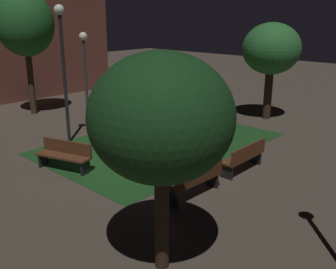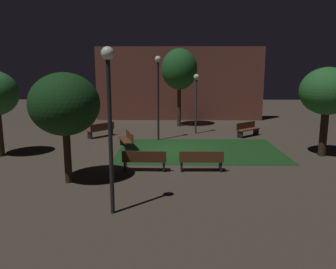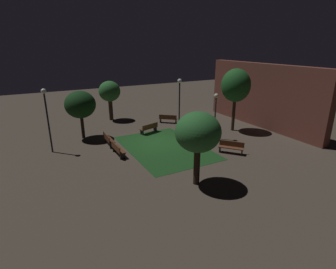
{
  "view_description": "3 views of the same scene",
  "coord_description": "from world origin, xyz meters",
  "px_view_note": "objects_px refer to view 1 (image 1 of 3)",
  "views": [
    {
      "loc": [
        -8.42,
        -9.42,
        4.58
      ],
      "look_at": [
        0.63,
        -0.98,
        0.73
      ],
      "focal_mm": 41.6,
      "sensor_mm": 36.0,
      "label": 1
    },
    {
      "loc": [
        -0.02,
        -16.88,
        4.12
      ],
      "look_at": [
        -0.25,
        0.5,
        0.75
      ],
      "focal_mm": 35.84,
      "sensor_mm": 36.0,
      "label": 2
    },
    {
      "loc": [
        18.59,
        -8.88,
        7.66
      ],
      "look_at": [
        0.96,
        0.58,
        0.85
      ],
      "focal_mm": 28.64,
      "sensor_mm": 36.0,
      "label": 3
    }
  ],
  "objects_px": {
    "bench_corner": "(65,154)",
    "tree_lawn_side": "(161,119)",
    "bench_front_right": "(195,180)",
    "bench_near_trees": "(152,101)",
    "tree_back_left": "(271,50)",
    "lamp_post_path_center": "(62,53)",
    "tree_right_canopy": "(25,24)",
    "bench_front_left": "(244,156)",
    "lamp_post_near_wall": "(85,60)"
  },
  "relations": [
    {
      "from": "bench_corner",
      "to": "tree_lawn_side",
      "type": "distance_m",
      "value": 6.18
    },
    {
      "from": "bench_front_right",
      "to": "bench_near_trees",
      "type": "distance_m",
      "value": 9.5
    },
    {
      "from": "bench_corner",
      "to": "bench_front_right",
      "type": "bearing_deg",
      "value": -73.0
    },
    {
      "from": "bench_near_trees",
      "to": "tree_back_left",
      "type": "height_order",
      "value": "tree_back_left"
    },
    {
      "from": "lamp_post_path_center",
      "to": "bench_front_right",
      "type": "bearing_deg",
      "value": -92.85
    },
    {
      "from": "tree_right_canopy",
      "to": "lamp_post_path_center",
      "type": "height_order",
      "value": "tree_right_canopy"
    },
    {
      "from": "tree_back_left",
      "to": "lamp_post_path_center",
      "type": "distance_m",
      "value": 8.88
    },
    {
      "from": "bench_front_right",
      "to": "tree_right_canopy",
      "type": "bearing_deg",
      "value": 81.77
    },
    {
      "from": "bench_corner",
      "to": "lamp_post_path_center",
      "type": "distance_m",
      "value": 3.89
    },
    {
      "from": "bench_front_left",
      "to": "bench_corner",
      "type": "xyz_separation_m",
      "value": [
        -3.58,
        4.11,
        0.0
      ]
    },
    {
      "from": "tree_lawn_side",
      "to": "lamp_post_near_wall",
      "type": "bearing_deg",
      "value": 61.16
    },
    {
      "from": "lamp_post_near_wall",
      "to": "lamp_post_path_center",
      "type": "height_order",
      "value": "lamp_post_path_center"
    },
    {
      "from": "bench_corner",
      "to": "tree_right_canopy",
      "type": "distance_m",
      "value": 8.56
    },
    {
      "from": "bench_front_right",
      "to": "tree_back_left",
      "type": "relative_size",
      "value": 0.43
    },
    {
      "from": "tree_lawn_side",
      "to": "bench_near_trees",
      "type": "bearing_deg",
      "value": 46.07
    },
    {
      "from": "tree_right_canopy",
      "to": "bench_front_right",
      "type": "bearing_deg",
      "value": -98.23
    },
    {
      "from": "bench_corner",
      "to": "lamp_post_near_wall",
      "type": "relative_size",
      "value": 0.48
    },
    {
      "from": "tree_back_left",
      "to": "lamp_post_near_wall",
      "type": "relative_size",
      "value": 1.1
    },
    {
      "from": "bench_near_trees",
      "to": "tree_lawn_side",
      "type": "height_order",
      "value": "tree_lawn_side"
    },
    {
      "from": "lamp_post_near_wall",
      "to": "tree_right_canopy",
      "type": "bearing_deg",
      "value": 109.37
    },
    {
      "from": "bench_front_right",
      "to": "bench_front_left",
      "type": "distance_m",
      "value": 2.33
    },
    {
      "from": "lamp_post_near_wall",
      "to": "lamp_post_path_center",
      "type": "bearing_deg",
      "value": -138.74
    },
    {
      "from": "bench_front_left",
      "to": "tree_back_left",
      "type": "bearing_deg",
      "value": 23.69
    },
    {
      "from": "tree_right_canopy",
      "to": "tree_lawn_side",
      "type": "distance_m",
      "value": 13.46
    },
    {
      "from": "tree_lawn_side",
      "to": "lamp_post_near_wall",
      "type": "distance_m",
      "value": 11.13
    },
    {
      "from": "bench_front_left",
      "to": "tree_back_left",
      "type": "height_order",
      "value": "tree_back_left"
    },
    {
      "from": "bench_near_trees",
      "to": "lamp_post_near_wall",
      "type": "height_order",
      "value": "lamp_post_near_wall"
    },
    {
      "from": "tree_back_left",
      "to": "lamp_post_near_wall",
      "type": "height_order",
      "value": "tree_back_left"
    },
    {
      "from": "bench_front_right",
      "to": "lamp_post_path_center",
      "type": "relative_size",
      "value": 0.37
    },
    {
      "from": "lamp_post_near_wall",
      "to": "lamp_post_path_center",
      "type": "distance_m",
      "value": 3.19
    },
    {
      "from": "bench_front_right",
      "to": "lamp_post_path_center",
      "type": "bearing_deg",
      "value": 87.15
    },
    {
      "from": "bench_front_left",
      "to": "tree_lawn_side",
      "type": "height_order",
      "value": "tree_lawn_side"
    },
    {
      "from": "tree_back_left",
      "to": "lamp_post_path_center",
      "type": "relative_size",
      "value": 0.87
    },
    {
      "from": "bench_near_trees",
      "to": "lamp_post_near_wall",
      "type": "xyz_separation_m",
      "value": [
        -3.18,
        0.87,
        2.19
      ]
    },
    {
      "from": "bench_corner",
      "to": "lamp_post_path_center",
      "type": "xyz_separation_m",
      "value": [
        1.57,
        2.18,
        2.81
      ]
    },
    {
      "from": "tree_back_left",
      "to": "tree_lawn_side",
      "type": "relative_size",
      "value": 1.05
    },
    {
      "from": "bench_near_trees",
      "to": "tree_lawn_side",
      "type": "xyz_separation_m",
      "value": [
        -8.55,
        -8.87,
        2.41
      ]
    },
    {
      "from": "bench_front_left",
      "to": "bench_near_trees",
      "type": "distance_m",
      "value": 8.27
    },
    {
      "from": "bench_front_right",
      "to": "tree_back_left",
      "type": "height_order",
      "value": "tree_back_left"
    },
    {
      "from": "tree_right_canopy",
      "to": "lamp_post_near_wall",
      "type": "bearing_deg",
      "value": -70.63
    },
    {
      "from": "bench_front_left",
      "to": "lamp_post_path_center",
      "type": "relative_size",
      "value": 0.37
    },
    {
      "from": "tree_back_left",
      "to": "tree_lawn_side",
      "type": "distance_m",
      "value": 11.84
    },
    {
      "from": "bench_near_trees",
      "to": "bench_corner",
      "type": "distance_m",
      "value": 7.87
    },
    {
      "from": "bench_corner",
      "to": "tree_right_canopy",
      "type": "bearing_deg",
      "value": 68.07
    },
    {
      "from": "bench_front_left",
      "to": "bench_near_trees",
      "type": "xyz_separation_m",
      "value": [
        3.52,
        7.48,
        0.0
      ]
    },
    {
      "from": "bench_corner",
      "to": "lamp_post_near_wall",
      "type": "bearing_deg",
      "value": 47.26
    },
    {
      "from": "bench_corner",
      "to": "lamp_post_near_wall",
      "type": "xyz_separation_m",
      "value": [
        3.92,
        4.25,
        2.19
      ]
    },
    {
      "from": "tree_back_left",
      "to": "bench_near_trees",
      "type": "bearing_deg",
      "value": 118.15
    },
    {
      "from": "bench_corner",
      "to": "tree_back_left",
      "type": "relative_size",
      "value": 0.44
    },
    {
      "from": "bench_near_trees",
      "to": "tree_back_left",
      "type": "bearing_deg",
      "value": -61.85
    }
  ]
}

